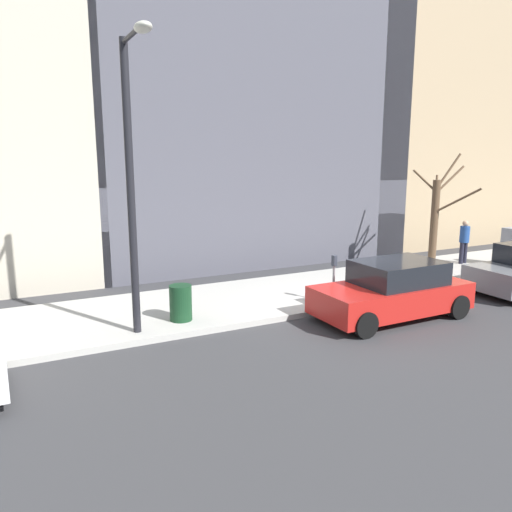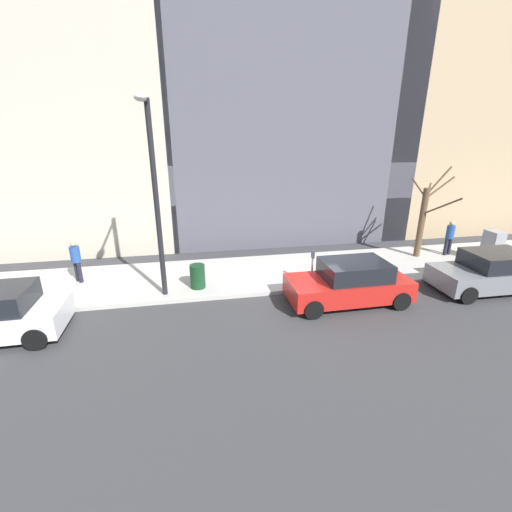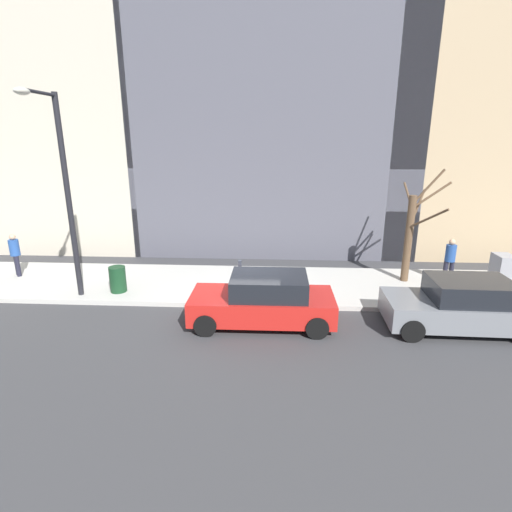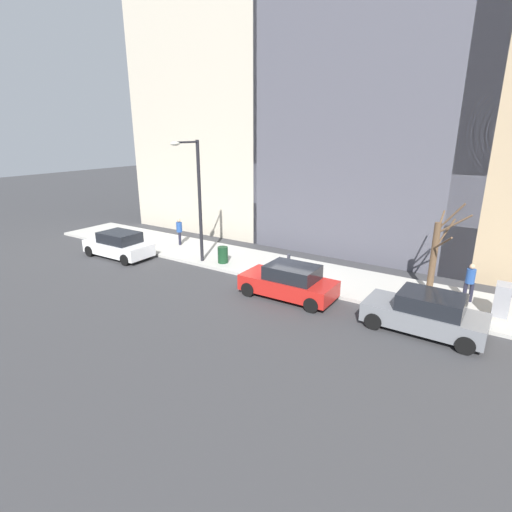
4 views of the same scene
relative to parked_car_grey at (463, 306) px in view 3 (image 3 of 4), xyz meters
The scene contains 12 objects.
ground_plane 6.57m from the parked_car_grey, 80.56° to the left, with size 120.00×120.00×0.00m, color #38383A.
sidewalk 7.17m from the parked_car_grey, 64.51° to the left, with size 4.00×36.00×0.15m, color #B2AFA8.
parked_car_grey is the anchor object (origin of this frame).
parked_car_red 5.69m from the parked_car_grey, 89.49° to the left, with size 1.95×4.21×1.52m.
parking_meter 6.71m from the parked_car_grey, 76.88° to the left, with size 0.14×0.10×1.35m.
utility_box 3.29m from the parked_car_grey, 43.78° to the right, with size 0.83×0.61×1.43m.
streetlamp 12.56m from the parked_car_grey, 83.59° to the left, with size 1.97×0.32×6.50m.
bare_tree 3.90m from the parked_car_grey, ahead, with size 2.56×1.40×4.16m.
trash_bin 11.04m from the parked_car_grey, 79.71° to the left, with size 0.56×0.56×0.90m, color #14381E.
pedestrian_near_meter 3.73m from the parked_car_grey, 16.02° to the right, with size 0.36×0.40×1.66m.
pedestrian_midblock 15.80m from the parked_car_grey, 77.56° to the left, with size 0.36×0.36×1.66m.
office_block_center 16.21m from the parked_car_grey, 23.20° to the left, with size 12.71×12.71×17.58m, color #4C4C56.
Camera 3 is at (-11.89, -1.14, 5.35)m, focal length 28.00 mm.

